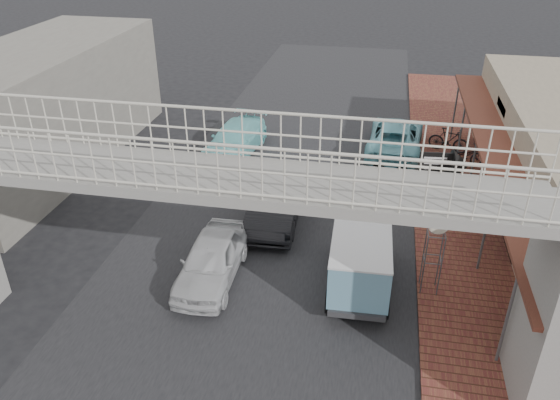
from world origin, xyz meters
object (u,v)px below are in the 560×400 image
at_px(motorcycle_far, 449,140).
at_px(dark_sedan, 277,200).
at_px(white_hatchback, 211,260).
at_px(angkot_curb, 395,137).
at_px(street_clock, 438,227).
at_px(motorcycle_near, 464,156).
at_px(angkot_far, 235,139).
at_px(arrow_sign, 457,166).
at_px(angkot_van, 361,254).

bearing_deg(motorcycle_far, dark_sedan, 154.89).
bearing_deg(white_hatchback, motorcycle_far, 54.14).
bearing_deg(white_hatchback, angkot_curb, 62.83).
xyz_separation_m(motorcycle_far, street_clock, (-1.32, -10.67, 1.64)).
relative_size(dark_sedan, street_clock, 1.80).
height_order(motorcycle_near, street_clock, street_clock).
height_order(white_hatchback, angkot_far, white_hatchback).
bearing_deg(street_clock, arrow_sign, 76.41).
height_order(white_hatchback, arrow_sign, arrow_sign).
bearing_deg(angkot_far, motorcycle_near, 7.85).
height_order(angkot_curb, arrow_sign, arrow_sign).
distance_m(dark_sedan, arrow_sign, 6.39).
bearing_deg(dark_sedan, arrow_sign, 2.59).
bearing_deg(dark_sedan, angkot_van, -49.54).
xyz_separation_m(angkot_curb, motorcycle_near, (2.96, -1.33, -0.14)).
bearing_deg(angkot_curb, motorcycle_far, -171.46).
height_order(white_hatchback, angkot_curb, angkot_curb).
bearing_deg(street_clock, angkot_curb, 94.67).
height_order(dark_sedan, street_clock, street_clock).
relative_size(white_hatchback, motorcycle_far, 2.20).
bearing_deg(angkot_van, motorcycle_far, 70.74).
bearing_deg(white_hatchback, angkot_van, 4.72).
bearing_deg(arrow_sign, angkot_far, 145.88).
distance_m(angkot_van, street_clock, 2.35).
relative_size(motorcycle_far, street_clock, 0.70).
bearing_deg(motorcycle_far, angkot_far, 117.97).
bearing_deg(motorcycle_far, street_clock, -170.05).
height_order(motorcycle_far, arrow_sign, arrow_sign).
height_order(angkot_curb, motorcycle_far, angkot_curb).
relative_size(angkot_van, street_clock, 1.48).
bearing_deg(white_hatchback, street_clock, 4.23).
distance_m(dark_sedan, motorcycle_near, 9.20).
distance_m(white_hatchback, arrow_sign, 8.82).
height_order(motorcycle_near, arrow_sign, arrow_sign).
bearing_deg(angkot_curb, arrow_sign, 109.88).
distance_m(motorcycle_far, street_clock, 10.87).
distance_m(angkot_curb, street_clock, 10.63).
bearing_deg(motorcycle_near, dark_sedan, 110.87).
relative_size(dark_sedan, angkot_far, 1.01).
height_order(angkot_curb, angkot_van, angkot_van).
distance_m(angkot_curb, motorcycle_near, 3.24).
bearing_deg(motorcycle_near, street_clock, 150.45).
relative_size(dark_sedan, arrow_sign, 1.62).
distance_m(white_hatchback, motorcycle_far, 13.74).
bearing_deg(street_clock, motorcycle_near, 77.17).
bearing_deg(street_clock, angkot_far, 132.11).
xyz_separation_m(motorcycle_far, arrow_sign, (-0.48, -6.80, 1.81)).
bearing_deg(motorcycle_near, arrow_sign, 151.01).
xyz_separation_m(angkot_curb, arrow_sign, (1.94, -6.58, 1.75)).
distance_m(white_hatchback, angkot_curb, 12.31).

